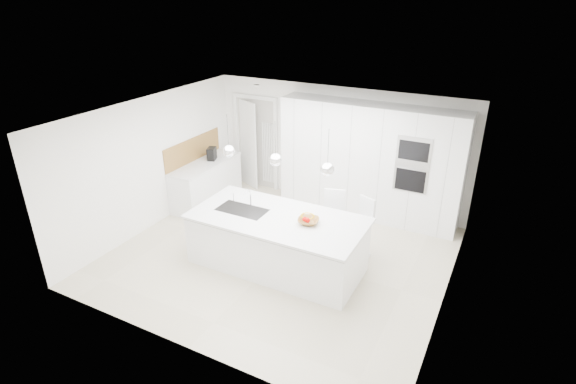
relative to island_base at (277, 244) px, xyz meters
The scene contains 27 objects.
floor 0.53m from the island_base, 108.43° to the left, with size 5.50×5.50×0.00m, color beige.
wall_back 2.92m from the island_base, 92.05° to the left, with size 5.50×5.50×0.00m, color white.
wall_left 2.98m from the island_base, behind, with size 5.00×5.00×0.00m, color white.
ceiling 2.09m from the island_base, 108.43° to the left, with size 5.50×5.50×0.00m, color white.
tall_cabinets 2.69m from the island_base, 74.36° to the left, with size 3.60×0.60×2.30m, color white.
oven_stack 2.86m from the island_base, 53.85° to the left, with size 0.62×0.04×1.05m, color #A5A5A8, non-canonical shape.
doorway_frame 3.50m from the island_base, 126.50° to the left, with size 1.11×0.08×2.13m, color white, non-canonical shape.
hallway_door 3.61m from the island_base, 130.22° to the left, with size 0.82×0.04×2.00m, color white.
radiator 3.28m from the island_base, 122.08° to the left, with size 0.32×0.04×1.40m, color white, non-canonical shape.
left_base_cabinets 2.96m from the island_base, 149.53° to the left, with size 0.60×1.80×0.86m, color white.
left_worktop 2.99m from the island_base, 149.53° to the left, with size 0.62×1.82×0.04m, color white.
oak_backsplash 3.29m from the island_base, 152.14° to the left, with size 0.02×1.80×0.50m, color olive.
island_base is the anchor object (origin of this frame).
island_worktop 0.45m from the island_base, 90.00° to the left, with size 2.84×1.40×0.04m, color white.
island_sink 0.76m from the island_base, behind, with size 0.84×0.44×0.18m, color #3F3F42, non-canonical shape.
island_tap 0.89m from the island_base, 161.57° to the left, with size 0.02×0.02×0.30m, color white.
pendant_left 1.70m from the island_base, behind, with size 0.20×0.20×0.20m, color white.
pendant_mid 1.47m from the island_base, 146.31° to the right, with size 0.20×0.20×0.20m, color white.
pendant_right 1.70m from the island_base, ahead, with size 0.20×0.20×0.20m, color white.
fruit_bowl 0.74m from the island_base, ahead, with size 0.33×0.33×0.08m, color olive.
espresso_machine 3.12m from the island_base, 145.67° to the left, with size 0.16×0.25×0.27m, color black.
bar_stool_left 1.05m from the island_base, 54.86° to the left, with size 0.37×0.52×1.13m, color white, non-canonical shape.
bar_stool_right 1.51m from the island_base, 40.79° to the left, with size 0.34×0.48×1.04m, color white, non-canonical shape.
apple_a 0.76m from the island_base, ahead, with size 0.08×0.08×0.08m, color #C70602.
apple_b 0.75m from the island_base, ahead, with size 0.08×0.08×0.08m, color #C70602.
apple_c 0.72m from the island_base, ahead, with size 0.08×0.08×0.08m, color #C70602.
banana_bunch 0.79m from the island_base, 10.61° to the left, with size 0.23×0.23×0.03m, color yellow.
Camera 1 is at (3.21, -5.86, 4.27)m, focal length 28.00 mm.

